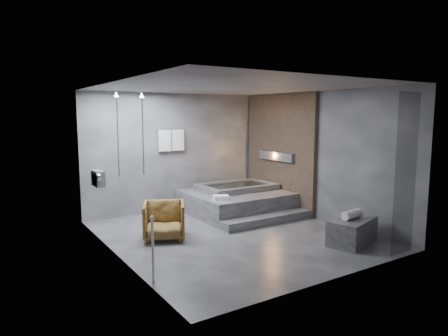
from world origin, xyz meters
TOP-DOWN VIEW (x-y plane):
  - room at (0.40, 0.24)m, footprint 5.00×5.04m
  - tub_deck at (1.05, 1.45)m, footprint 2.20×2.00m
  - tub_step at (1.05, 0.27)m, footprint 2.20×0.36m
  - concrete_bench at (1.50, -1.58)m, footprint 1.11×0.81m
  - driftwood_chair at (-1.22, 0.50)m, footprint 1.00×1.01m
  - rolled_towel at (1.50, -1.56)m, footprint 0.46×0.21m
  - deck_towel at (0.28, 0.90)m, footprint 0.38×0.33m

SIDE VIEW (x-z plane):
  - tub_step at x=1.05m, z-range 0.00..0.18m
  - concrete_bench at x=1.50m, z-range 0.00..0.45m
  - tub_deck at x=1.05m, z-range 0.00..0.50m
  - driftwood_chair at x=-1.22m, z-range 0.00..0.69m
  - rolled_towel at x=1.50m, z-range 0.45..0.61m
  - deck_towel at x=0.28m, z-range 0.50..0.59m
  - room at x=0.40m, z-range 0.32..3.14m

